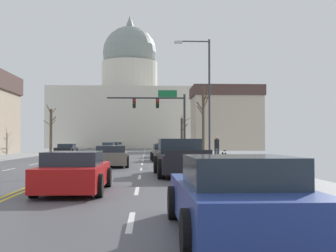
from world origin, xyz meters
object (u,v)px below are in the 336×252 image
sedan_near_05 (237,198)px  pedestrian_00 (217,147)px  sedan_oncoming_00 (66,149)px  sedan_oncoming_03 (117,146)px  street_lamp_right (205,89)px  sedan_oncoming_02 (113,146)px  bicycle_parked (224,158)px  pickup_truck_near_03 (181,159)px  sedan_near_04 (75,173)px  signal_gantry (162,109)px  sedan_near_02 (111,157)px  sedan_oncoming_01 (108,147)px  sedan_near_01 (164,153)px  sedan_near_00 (163,151)px

sedan_near_05 → pedestrian_00: pedestrian_00 is taller
sedan_oncoming_00 → sedan_oncoming_03: (3.34, 34.66, 0.01)m
street_lamp_right → sedan_oncoming_02: 46.73m
pedestrian_00 → bicycle_parked: bearing=-92.8°
pickup_truck_near_03 → sedan_near_04: pickup_truck_near_03 is taller
sedan_near_04 → sedan_oncoming_02: size_ratio=0.98×
signal_gantry → sedan_near_02: bearing=-101.1°
pickup_truck_near_03 → sedan_oncoming_02: pickup_truck_near_03 is taller
pickup_truck_near_03 → sedan_near_05: 12.48m
sedan_oncoming_01 → sedan_oncoming_00: bearing=-103.9°
signal_gantry → sedan_oncoming_01: size_ratio=1.73×
sedan_near_02 → sedan_oncoming_01: size_ratio=0.94×
pedestrian_00 → street_lamp_right: bearing=141.1°
sedan_near_01 → sedan_near_05: sedan_near_05 is taller
sedan_oncoming_03 → pedestrian_00: bearing=-79.1°
sedan_oncoming_01 → sedan_near_02: bearing=-84.8°
sedan_oncoming_01 → sedan_oncoming_03: (-0.10, 20.82, -0.02)m
sedan_near_02 → bicycle_parked: bearing=1.3°
sedan_oncoming_00 → sedan_near_00: bearing=-40.9°
street_lamp_right → bicycle_parked: 6.60m
signal_gantry → sedan_near_00: 5.60m
signal_gantry → sedan_oncoming_00: bearing=153.3°
sedan_oncoming_00 → sedan_oncoming_03: sedan_oncoming_03 is taller
sedan_near_01 → sedan_oncoming_01: bearing=102.7°
pickup_truck_near_03 → sedan_oncoming_03: (-7.09, 65.10, -0.14)m
street_lamp_right → sedan_oncoming_03: (-9.66, 53.63, -4.61)m
sedan_near_04 → sedan_near_02: bearing=89.7°
sedan_near_01 → bicycle_parked: 7.96m
street_lamp_right → sedan_oncoming_00: street_lamp_right is taller
pickup_truck_near_03 → sedan_oncoming_02: (-7.26, 56.92, -0.17)m
sedan_oncoming_00 → sedan_oncoming_03: 34.82m
pickup_truck_near_03 → sedan_oncoming_00: 32.18m
sedan_oncoming_01 → bicycle_parked: size_ratio=2.58×
street_lamp_right → sedan_oncoming_02: street_lamp_right is taller
sedan_near_01 → sedan_oncoming_00: 19.27m
street_lamp_right → sedan_near_01: 5.97m
pickup_truck_near_03 → sedan_near_05: size_ratio=1.18×
sedan_oncoming_02 → street_lamp_right: bearing=-77.8°
sedan_near_05 → sedan_oncoming_00: sedan_near_05 is taller
sedan_near_01 → signal_gantry: bearing=88.9°
sedan_near_01 → bicycle_parked: bearing=-65.5°
sedan_near_01 → sedan_near_02: (-3.41, -7.40, -0.01)m
sedan_oncoming_03 → sedan_oncoming_02: bearing=-91.2°
sedan_near_04 → sedan_oncoming_00: sedan_near_04 is taller
sedan_near_01 → bicycle_parked: (3.30, -7.25, -0.11)m
sedan_near_05 → sedan_oncoming_03: size_ratio=1.00×
bicycle_parked → sedan_near_00: bearing=102.1°
pedestrian_00 → sedan_oncoming_03: bearing=100.9°
pickup_truck_near_03 → bicycle_parked: pickup_truck_near_03 is taller
sedan_oncoming_03 → pedestrian_00: size_ratio=2.72×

